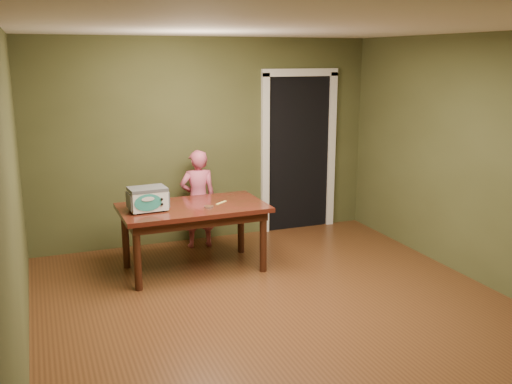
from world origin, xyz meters
TOP-DOWN VIEW (x-y plane):
  - floor at (0.00, 0.00)m, footprint 5.00×5.00m
  - room_shell at (0.00, 0.00)m, footprint 4.52×5.02m
  - doorway at (1.30, 2.78)m, footprint 1.10×0.66m
  - dining_table at (-0.49, 1.43)m, footprint 1.61×0.93m
  - toy_oven at (-0.99, 1.40)m, footprint 0.43×0.31m
  - baking_pan at (-0.35, 1.27)m, footprint 0.10×0.10m
  - spatula at (-0.16, 1.43)m, footprint 0.16×0.13m
  - child at (-0.22, 2.20)m, footprint 0.47×0.33m

SIDE VIEW (x-z plane):
  - floor at x=0.00m, z-range 0.00..0.00m
  - child at x=-0.22m, z-range 0.00..1.24m
  - dining_table at x=-0.49m, z-range 0.28..1.03m
  - spatula at x=-0.16m, z-range 0.75..0.76m
  - baking_pan at x=-0.35m, z-range 0.75..0.77m
  - toy_oven at x=-0.99m, z-range 0.76..1.02m
  - doorway at x=1.30m, z-range -0.07..2.18m
  - room_shell at x=0.00m, z-range 0.40..3.01m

